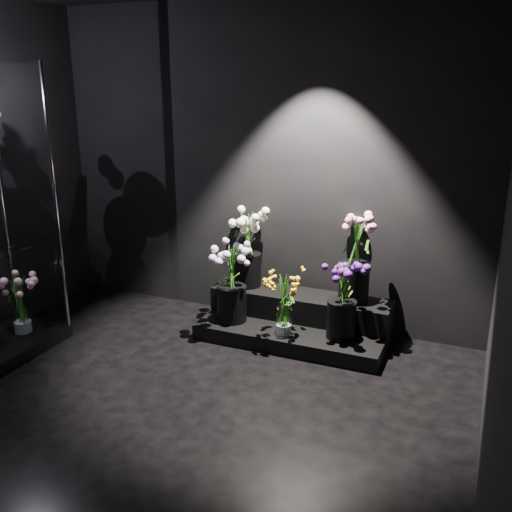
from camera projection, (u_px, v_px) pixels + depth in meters
The scene contains 10 objects.
floor at pixel (146, 427), 3.69m from camera, with size 4.00×4.00×0.00m, color black.
wall_back at pixel (263, 168), 5.03m from camera, with size 4.00×4.00×0.00m, color black.
wall_right at pixel (510, 256), 2.53m from camera, with size 4.00×4.00×0.00m, color black.
display_riser at pixel (296, 320), 4.96m from camera, with size 1.59×0.71×0.35m.
bouquet_orange_bells at pixel (284, 304), 4.63m from camera, with size 0.25×0.25×0.52m.
bouquet_lilac at pixel (232, 279), 4.87m from camera, with size 0.36×0.36×0.68m.
bouquet_purple at pixel (342, 297), 4.54m from camera, with size 0.37×0.37×0.64m.
bouquet_cream_roses at pixel (247, 243), 5.06m from camera, with size 0.46×0.46×0.68m.
bouquet_pink_roses at pixel (356, 252), 4.69m from camera, with size 0.46×0.46×0.76m.
bouquet_case_base_pink at pixel (20, 302), 4.74m from camera, with size 0.38×0.38×0.51m.
Camera 1 is at (1.89, -2.66, 2.16)m, focal length 40.00 mm.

